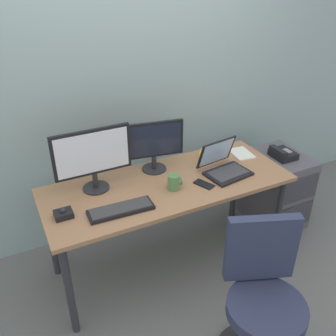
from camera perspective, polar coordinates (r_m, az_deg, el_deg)
The scene contains 15 objects.
ground_plane at distance 3.07m, azimuth 0.00°, elevation -14.30°, with size 8.00×8.00×0.00m, color slate.
back_wall at distance 2.93m, azimuth -6.25°, elevation 15.15°, with size 6.00×0.10×2.80m, color #91AAA5.
desk at distance 2.64m, azimuth 0.00°, elevation -3.73°, with size 1.74×0.69×0.75m.
file_cabinet at distance 3.46m, azimuth 16.22°, elevation -3.06°, with size 0.42×0.53×0.65m.
desk_phone at distance 3.27m, azimuth 17.17°, elevation 2.11°, with size 0.17×0.20×0.09m.
office_chair at distance 2.29m, azimuth 14.25°, elevation -19.77°, with size 0.53×0.54×0.93m.
monitor_main at distance 2.46m, azimuth -11.51°, elevation 1.84°, with size 0.52×0.18×0.44m.
monitor_side at distance 2.66m, azimuth -2.21°, elevation 3.78°, with size 0.43×0.18×0.38m.
keyboard at distance 2.34m, azimuth -7.25°, elevation -6.32°, with size 0.42×0.15×0.03m.
laptop at distance 2.73m, azimuth 8.55°, elevation 0.37°, with size 0.35×0.33×0.23m.
trackball_mouse at distance 2.35m, azimuth -15.76°, elevation -6.77°, with size 0.11×0.09×0.07m.
coffee_mug at distance 2.51m, azimuth 0.98°, elevation -2.15°, with size 0.09×0.08×0.11m.
paper_notepad at distance 3.03m, azimuth 11.20°, elevation 2.20°, with size 0.15×0.21×0.01m, color white.
cell_phone at distance 2.59m, azimuth 5.55°, elevation -2.50°, with size 0.07×0.14×0.01m, color black.
banana at distance 2.95m, azimuth 5.20°, elevation 2.18°, with size 0.19×0.04×0.04m, color yellow.
Camera 1 is at (-0.98, -1.97, 2.13)m, focal length 39.68 mm.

